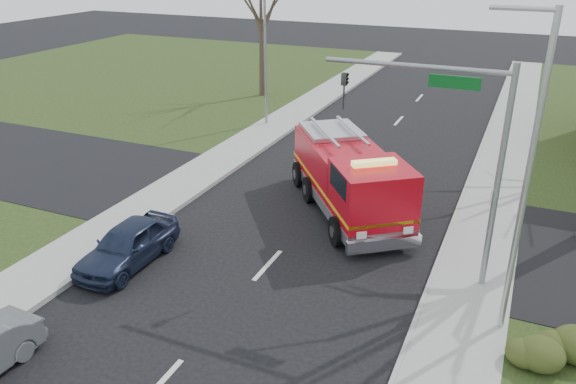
% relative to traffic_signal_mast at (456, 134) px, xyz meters
% --- Properties ---
extents(ground, '(120.00, 120.00, 0.00)m').
position_rel_traffic_signal_mast_xyz_m(ground, '(-5.21, -1.50, -4.71)').
color(ground, black).
rests_on(ground, ground).
extents(sidewalk_right, '(2.40, 80.00, 0.15)m').
position_rel_traffic_signal_mast_xyz_m(sidewalk_right, '(0.99, -1.50, -4.63)').
color(sidewalk_right, gray).
rests_on(sidewalk_right, ground).
extents(sidewalk_left, '(2.40, 80.00, 0.15)m').
position_rel_traffic_signal_mast_xyz_m(sidewalk_left, '(-11.41, -1.50, -4.63)').
color(sidewalk_left, gray).
rests_on(sidewalk_left, ground).
extents(bare_tree_left, '(4.50, 4.50, 9.00)m').
position_rel_traffic_signal_mast_xyz_m(bare_tree_left, '(-15.21, 18.50, 0.86)').
color(bare_tree_left, '#372B20').
rests_on(bare_tree_left, ground).
extents(traffic_signal_mast, '(5.29, 0.18, 6.80)m').
position_rel_traffic_signal_mast_xyz_m(traffic_signal_mast, '(0.00, 0.00, 0.00)').
color(traffic_signal_mast, gray).
rests_on(traffic_signal_mast, ground).
extents(streetlight_pole, '(1.48, 0.16, 8.40)m').
position_rel_traffic_signal_mast_xyz_m(streetlight_pole, '(1.93, -2.00, -0.16)').
color(streetlight_pole, '#B7BABF').
rests_on(streetlight_pole, ground).
extents(utility_pole_far, '(0.14, 0.14, 7.00)m').
position_rel_traffic_signal_mast_xyz_m(utility_pole_far, '(-12.01, 12.50, -1.21)').
color(utility_pole_far, gray).
rests_on(utility_pole_far, ground).
extents(fire_engine, '(6.47, 7.47, 3.00)m').
position_rel_traffic_signal_mast_xyz_m(fire_engine, '(-4.07, 3.41, -3.35)').
color(fire_engine, '#B90816').
rests_on(fire_engine, ground).
extents(parked_car_maroon, '(1.64, 4.05, 1.38)m').
position_rel_traffic_signal_mast_xyz_m(parked_car_maroon, '(-9.41, -3.17, -4.02)').
color(parked_car_maroon, '#1B243D').
rests_on(parked_car_maroon, ground).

